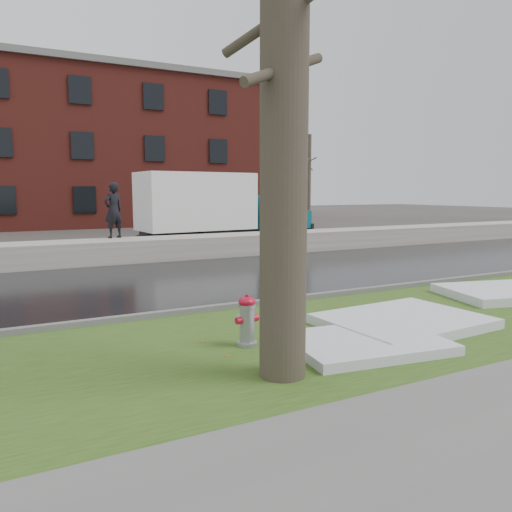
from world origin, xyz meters
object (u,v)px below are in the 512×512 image
tree (284,76)px  worker (113,210)px  fire_hydrant (247,318)px  box_truck (217,207)px

tree → worker: 12.00m
tree → fire_hydrant: bearing=83.2°
fire_hydrant → box_truck: (5.49, 13.83, 1.19)m
box_truck → worker: box_truck is taller
tree → box_truck: 16.26m
worker → box_truck: bearing=-169.4°
fire_hydrant → tree: size_ratio=0.11×
worker → tree: bearing=65.6°
tree → worker: tree is taller
fire_hydrant → tree: (-0.15, -1.28, 3.18)m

